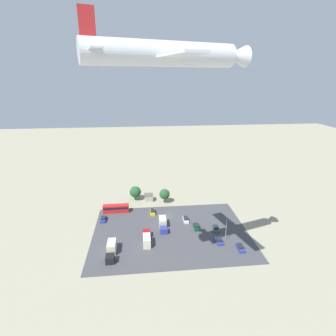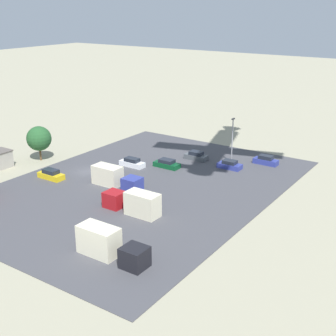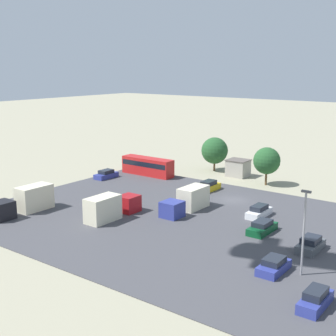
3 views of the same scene
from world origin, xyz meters
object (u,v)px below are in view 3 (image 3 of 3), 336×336
parked_truck_1 (188,201)px  parked_truck_2 (110,207)px  parked_car_1 (274,266)px  shed_building (238,168)px  parked_car_6 (209,186)px  parked_truck_0 (26,201)px  parked_car_0 (259,212)px  parked_car_5 (310,245)px  parked_car_2 (106,175)px  parked_car_3 (315,300)px  bus (148,166)px  parked_car_4 (262,227)px

parked_truck_1 → parked_truck_2: size_ratio=1.00×
parked_car_1 → shed_building: bearing=-56.7°
parked_car_6 → parked_truck_0: parked_truck_0 is taller
shed_building → parked_car_0: bearing=125.3°
parked_car_5 → parked_truck_2: bearing=11.4°
parked_car_2 → parked_car_3: bearing=153.7°
parked_car_5 → bus: bearing=-25.1°
parked_car_6 → parked_car_1: bearing=-46.2°
parked_car_3 → parked_truck_1: bearing=-33.5°
parked_car_3 → parked_car_0: bearing=-53.0°
parked_car_5 → parked_truck_2: parked_truck_2 is taller
parked_car_2 → parked_car_3: size_ratio=1.02×
parked_car_0 → parked_truck_2: 19.49m
parked_car_6 → parked_truck_0: bearing=-119.4°
shed_building → parked_car_1: (-22.10, 33.59, -0.85)m
parked_truck_1 → parked_truck_0: bearing=38.7°
shed_building → parked_car_6: size_ratio=0.83×
parked_car_1 → parked_truck_0: parked_truck_0 is taller
parked_car_6 → parked_truck_2: size_ratio=0.53×
parked_truck_0 → parked_car_4: bearing=-157.7°
parked_car_3 → parked_car_4: size_ratio=0.93×
parked_truck_1 → parked_car_2: bearing=-17.6°
parked_car_4 → parked_truck_2: size_ratio=0.54×
parked_car_1 → parked_car_3: 7.06m
parked_car_0 → parked_car_5: bearing=-37.3°
shed_building → parked_car_5: size_ratio=0.89×
parked_car_1 → parked_car_0: bearing=-59.3°
parked_car_3 → parked_truck_1: (23.28, -15.41, 0.71)m
parked_car_0 → parked_truck_1: size_ratio=0.54×
parked_car_1 → parked_car_4: 10.94m
parked_truck_2 → parked_truck_0: bearing=-155.7°
parked_truck_0 → bus: bearing=-88.3°
parked_car_4 → parked_car_2: bearing=-14.4°
bus → parked_car_6: bus is taller
bus → parked_car_3: bearing=55.1°
bus → parked_truck_2: 25.04m
parked_car_3 → parked_car_5: size_ratio=1.02×
bus → parked_car_1: bus is taller
bus → parked_truck_2: size_ratio=1.19×
parked_truck_0 → parked_car_0: bearing=-146.4°
shed_building → parked_car_5: 34.91m
parked_car_2 → parked_car_6: (-18.96, -3.69, 0.05)m
shed_building → bus: bus is taller
parked_car_4 → parked_car_5: 6.90m
shed_building → parked_car_6: 11.80m
shed_building → parked_car_0: shed_building is taller
parked_car_2 → parked_truck_1: 23.37m
parked_car_2 → parked_car_5: bearing=165.2°
parked_car_0 → parked_truck_2: parked_truck_2 is taller
bus → parked_car_5: bearing=64.9°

